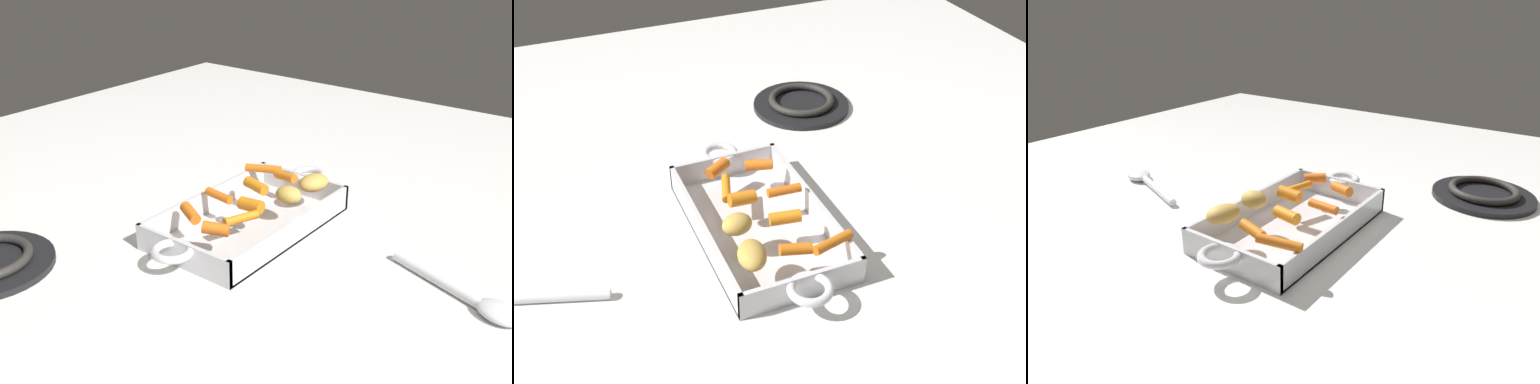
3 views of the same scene
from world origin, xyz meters
TOP-DOWN VIEW (x-y plane):
  - ground_plane at (0.00, 0.00)m, footprint 1.83×1.83m
  - roasting_dish at (0.00, 0.00)m, footprint 0.44×0.20m
  - baby_carrot_northeast at (-0.06, -0.03)m, footprint 0.06×0.03m
  - baby_carrot_northwest at (0.13, 0.06)m, footprint 0.03×0.07m
  - baby_carrot_center_left at (-0.02, -0.02)m, footprint 0.02×0.04m
  - baby_carrot_center_right at (0.12, 0.01)m, footprint 0.03×0.05m
  - baby_carrot_southwest at (-0.02, 0.05)m, footprint 0.02×0.06m
  - baby_carrot_southeast at (-0.12, -0.03)m, footprint 0.04×0.05m
  - baby_carrot_long at (-0.10, 0.04)m, footprint 0.04×0.05m
  - baby_carrot_short at (0.05, 0.02)m, footprint 0.03×0.05m
  - potato_whole at (0.04, -0.05)m, footprint 0.04×0.05m
  - potato_golden_small at (0.11, -0.06)m, footprint 0.07×0.05m
  - serving_spoon at (0.01, -0.39)m, footprint 0.10×0.22m

SIDE VIEW (x-z plane):
  - ground_plane at x=0.00m, z-range 0.00..0.00m
  - serving_spoon at x=0.01m, z-range 0.00..0.02m
  - roasting_dish at x=0.00m, z-range -0.01..0.04m
  - baby_carrot_northeast at x=-0.06m, z-range 0.05..0.06m
  - baby_carrot_northwest at x=0.13m, z-range 0.04..0.06m
  - baby_carrot_southwest at x=-0.02m, z-range 0.05..0.06m
  - baby_carrot_center_right at x=0.12m, z-range 0.04..0.07m
  - baby_carrot_long at x=-0.10m, z-range 0.04..0.07m
  - baby_carrot_southeast at x=-0.12m, z-range 0.04..0.07m
  - baby_carrot_short at x=0.05m, z-range 0.05..0.07m
  - baby_carrot_center_left at x=-0.02m, z-range 0.04..0.07m
  - potato_golden_small at x=0.11m, z-range 0.05..0.08m
  - potato_whole at x=0.04m, z-range 0.05..0.08m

